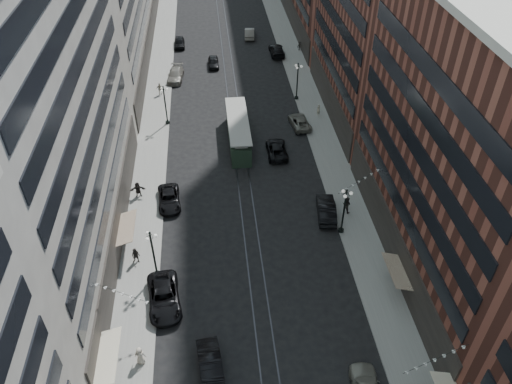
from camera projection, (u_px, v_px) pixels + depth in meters
name	position (u px, v px, depth m)	size (l,w,h in m)	color
ground	(233.00, 103.00, 71.93)	(220.00, 220.00, 0.00)	black
sidewalk_west	(160.00, 75.00, 78.72)	(4.00, 180.00, 0.15)	gray
sidewalk_east	(297.00, 68.00, 80.43)	(4.00, 180.00, 0.15)	gray
rail_west	(225.00, 72.00, 79.56)	(0.12, 180.00, 0.02)	#2D2D33
rail_east	(234.00, 72.00, 79.67)	(0.12, 180.00, 0.02)	#2D2D33
building_west_mid	(44.00, 123.00, 40.95)	(8.00, 36.00, 28.00)	#ACA798
building_east_mid	(461.00, 154.00, 41.01)	(8.00, 30.00, 24.00)	brown
lamppost_sw_far	(153.00, 253.00, 44.61)	(1.03, 1.14, 5.52)	black
lamppost_sw_mid	(165.00, 104.00, 65.40)	(1.03, 1.14, 5.52)	black
lamppost_se_far	(344.00, 210.00, 49.12)	(1.03, 1.14, 5.52)	black
lamppost_se_mid	(297.00, 80.00, 70.68)	(1.03, 1.14, 5.52)	black
streetcar	(238.00, 132.00, 63.11)	(2.58, 11.68, 3.23)	#213425
car_2	(164.00, 297.00, 43.58)	(2.73, 5.91, 1.64)	black
car_5	(211.00, 367.00, 38.33)	(1.74, 5.00, 1.65)	black
pedestrian_1	(140.00, 355.00, 38.87)	(0.88, 0.48, 1.81)	#AEA390
pedestrian_2	(136.00, 256.00, 47.17)	(0.83, 0.46, 1.71)	black
car_7	(169.00, 199.00, 54.12)	(2.32, 5.03, 1.40)	black
car_8	(176.00, 75.00, 77.06)	(2.21, 5.43, 1.58)	slate
car_9	(179.00, 42.00, 86.85)	(1.77, 4.39, 1.50)	black
car_10	(326.00, 209.00, 52.57)	(1.79, 5.15, 1.70)	black
car_11	(300.00, 122.00, 66.54)	(2.25, 4.89, 1.36)	slate
car_12	(277.00, 50.00, 84.20)	(2.27, 5.58, 1.62)	black
car_13	(213.00, 62.00, 80.75)	(1.69, 4.19, 1.43)	black
car_14	(250.00, 33.00, 89.91)	(1.69, 4.86, 1.60)	#65635A
pedestrian_5	(138.00, 189.00, 54.81)	(1.69, 0.49, 1.82)	black
pedestrian_6	(160.00, 89.00, 72.98)	(1.06, 0.48, 1.81)	gray
pedestrian_7	(347.00, 205.00, 52.74)	(0.94, 0.52, 1.94)	black
pedestrian_8	(318.00, 110.00, 68.42)	(0.60, 0.39, 1.65)	#B8B199
pedestrian_9	(300.00, 46.00, 85.28)	(0.99, 0.41, 1.53)	black
car_extra_0	(277.00, 149.00, 61.49)	(2.37, 5.14, 1.43)	black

